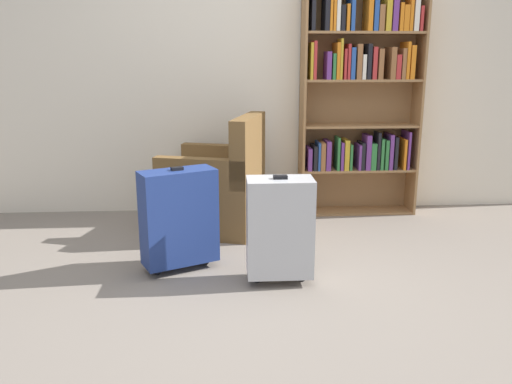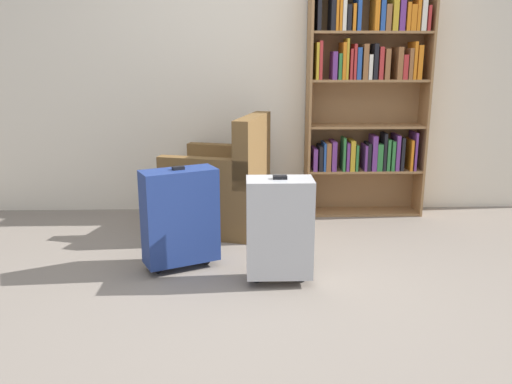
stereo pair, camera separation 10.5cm
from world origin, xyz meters
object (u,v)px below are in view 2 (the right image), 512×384
(bookshelf, at_px, (367,91))
(mug, at_px, (280,229))
(armchair, at_px, (222,189))
(suitcase_navy_blue, at_px, (180,216))
(suitcase_silver, at_px, (279,228))

(bookshelf, bearing_deg, mug, -142.12)
(mug, bearing_deg, armchair, 153.72)
(bookshelf, relative_size, armchair, 2.09)
(suitcase_navy_blue, bearing_deg, mug, 41.90)
(armchair, bearing_deg, suitcase_silver, -70.41)
(armchair, xyz_separation_m, mug, (0.45, -0.22, -0.27))
(armchair, relative_size, suitcase_silver, 1.35)
(bookshelf, xyz_separation_m, armchair, (-1.20, -0.37, -0.73))
(suitcase_silver, bearing_deg, armchair, 109.59)
(bookshelf, xyz_separation_m, suitcase_navy_blue, (-1.44, -1.20, -0.70))
(mug, bearing_deg, bookshelf, 37.88)
(suitcase_navy_blue, relative_size, suitcase_silver, 1.02)
(armchair, xyz_separation_m, suitcase_silver, (0.38, -1.06, 0.03))
(armchair, relative_size, suitcase_navy_blue, 1.33)
(bookshelf, height_order, suitcase_silver, bookshelf)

